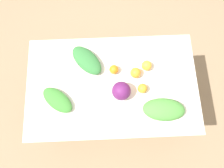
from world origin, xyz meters
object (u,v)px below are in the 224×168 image
(greens_bunch_kale, at_px, (57,100))
(orange_3, at_px, (147,65))
(orange_1, at_px, (114,70))
(orange_2, at_px, (142,88))
(greens_bunch_chard, at_px, (164,110))
(orange_0, at_px, (136,73))
(greens_bunch_dandelion, at_px, (87,60))
(cabbage_purple, at_px, (121,91))

(greens_bunch_kale, distance_m, orange_3, 0.73)
(orange_1, xyz_separation_m, orange_2, (0.21, -0.16, 0.00))
(greens_bunch_chard, bearing_deg, orange_2, 129.74)
(orange_3, bearing_deg, orange_0, -148.15)
(greens_bunch_dandelion, distance_m, orange_2, 0.49)
(greens_bunch_chard, xyz_separation_m, greens_bunch_kale, (-0.78, 0.11, -0.02))
(orange_1, relative_size, orange_3, 0.90)
(greens_bunch_dandelion, height_order, orange_0, orange_0)
(orange_1, bearing_deg, orange_0, -12.22)
(orange_3, bearing_deg, greens_bunch_chard, -75.20)
(greens_bunch_chard, height_order, orange_1, greens_bunch_chard)
(greens_bunch_kale, xyz_separation_m, orange_1, (0.43, 0.22, 0.00))
(greens_bunch_chard, height_order, greens_bunch_kale, greens_bunch_chard)
(greens_bunch_chard, relative_size, greens_bunch_kale, 1.16)
(greens_bunch_kale, distance_m, orange_1, 0.49)
(cabbage_purple, height_order, greens_bunch_dandelion, cabbage_purple)
(cabbage_purple, relative_size, greens_bunch_kale, 0.53)
(cabbage_purple, bearing_deg, orange_0, 51.01)
(cabbage_purple, height_order, orange_2, cabbage_purple)
(orange_1, bearing_deg, greens_bunch_kale, -152.76)
(orange_3, bearing_deg, greens_bunch_dandelion, 172.17)
(orange_1, height_order, orange_3, orange_3)
(cabbage_purple, distance_m, orange_2, 0.17)
(orange_2, bearing_deg, greens_bunch_dandelion, 149.46)
(greens_bunch_dandelion, bearing_deg, orange_0, -17.89)
(greens_bunch_kale, bearing_deg, orange_3, 19.48)
(greens_bunch_chard, relative_size, orange_2, 4.16)
(greens_bunch_chard, distance_m, orange_0, 0.35)
(orange_3, bearing_deg, cabbage_purple, -135.90)
(orange_0, relative_size, orange_2, 1.10)
(cabbage_purple, relative_size, greens_bunch_chard, 0.46)
(cabbage_purple, distance_m, orange_3, 0.29)
(orange_1, distance_m, orange_2, 0.26)
(greens_bunch_chard, bearing_deg, cabbage_purple, 154.08)
(greens_bunch_kale, height_order, orange_1, orange_1)
(greens_bunch_dandelion, bearing_deg, greens_bunch_kale, -125.92)
(greens_bunch_dandelion, bearing_deg, orange_3, -7.83)
(greens_bunch_chard, relative_size, orange_0, 3.77)
(cabbage_purple, xyz_separation_m, orange_1, (-0.05, 0.18, -0.03))
(cabbage_purple, relative_size, orange_3, 1.76)
(greens_bunch_dandelion, bearing_deg, orange_1, -22.12)
(greens_bunch_chard, xyz_separation_m, orange_1, (-0.35, 0.33, -0.01))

